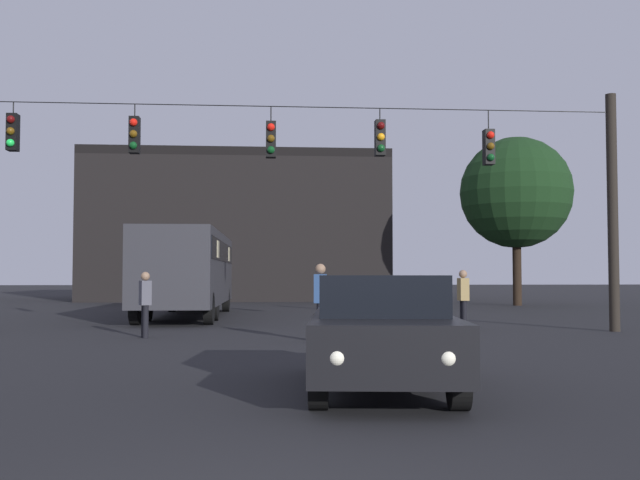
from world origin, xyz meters
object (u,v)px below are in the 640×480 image
(car_near_right, at_px, (381,330))
(pedestrian_near_bus, at_px, (463,296))
(city_bus, at_px, (188,265))
(pedestrian_crossing_center, at_px, (320,297))
(tree_left_silhouette, at_px, (516,193))
(pedestrian_crossing_right, at_px, (145,301))

(car_near_right, relative_size, pedestrian_near_bus, 2.70)
(city_bus, bearing_deg, car_near_right, -76.22)
(city_bus, xyz_separation_m, pedestrian_crossing_center, (4.00, -10.18, -0.85))
(city_bus, distance_m, car_near_right, 17.88)
(car_near_right, height_order, pedestrian_crossing_center, pedestrian_crossing_center)
(city_bus, relative_size, tree_left_silhouette, 1.31)
(car_near_right, bearing_deg, pedestrian_crossing_center, 92.00)
(pedestrian_near_bus, bearing_deg, pedestrian_crossing_right, -168.56)
(car_near_right, xyz_separation_m, pedestrian_crossing_center, (-0.25, 7.16, 0.22))
(pedestrian_crossing_right, bearing_deg, pedestrian_crossing_center, -17.89)
(city_bus, distance_m, tree_left_silhouette, 18.13)
(city_bus, xyz_separation_m, tree_left_silhouette, (15.34, 8.91, 3.76))
(car_near_right, bearing_deg, pedestrian_crossing_right, 117.44)
(city_bus, relative_size, car_near_right, 2.47)
(city_bus, distance_m, pedestrian_crossing_center, 10.97)
(car_near_right, relative_size, pedestrian_crossing_right, 2.80)
(pedestrian_near_bus, height_order, tree_left_silhouette, tree_left_silhouette)
(pedestrian_crossing_center, height_order, pedestrian_near_bus, pedestrian_crossing_center)
(pedestrian_crossing_right, xyz_separation_m, pedestrian_near_bus, (8.34, 1.69, 0.04))
(tree_left_silhouette, bearing_deg, car_near_right, -112.89)
(pedestrian_crossing_center, xyz_separation_m, pedestrian_crossing_right, (-4.17, 1.35, -0.12))
(pedestrian_crossing_right, distance_m, pedestrian_near_bus, 8.51)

